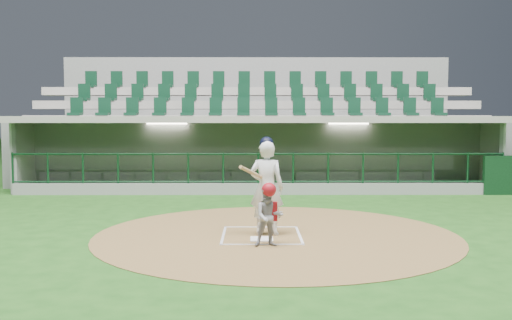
{
  "coord_description": "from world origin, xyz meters",
  "views": [
    {
      "loc": [
        -0.17,
        -11.41,
        2.28
      ],
      "look_at": [
        -0.09,
        2.6,
        1.3
      ],
      "focal_mm": 40.0,
      "sensor_mm": 36.0,
      "label": 1
    }
  ],
  "objects": [
    {
      "name": "home_plate",
      "position": [
        0.0,
        -0.7,
        0.02
      ],
      "size": [
        0.43,
        0.43,
        0.02
      ],
      "primitive_type": "cube",
      "color": "white",
      "rests_on": "dirt_circle"
    },
    {
      "name": "seating_deck",
      "position": [
        0.0,
        10.91,
        1.42
      ],
      "size": [
        17.0,
        6.72,
        5.15
      ],
      "color": "slate",
      "rests_on": "ground"
    },
    {
      "name": "batter_box_chalk",
      "position": [
        0.0,
        -0.3,
        0.02
      ],
      "size": [
        1.55,
        1.8,
        0.01
      ],
      "color": "silver",
      "rests_on": "ground"
    },
    {
      "name": "ground",
      "position": [
        0.0,
        0.0,
        0.0
      ],
      "size": [
        120.0,
        120.0,
        0.0
      ],
      "primitive_type": "plane",
      "color": "#1A4814",
      "rests_on": "ground"
    },
    {
      "name": "dugout_structure",
      "position": [
        0.1,
        7.82,
        0.96
      ],
      "size": [
        16.4,
        3.7,
        3.0
      ],
      "color": "slate",
      "rests_on": "ground"
    },
    {
      "name": "dirt_circle",
      "position": [
        0.3,
        -0.2,
        0.01
      ],
      "size": [
        7.2,
        7.2,
        0.01
      ],
      "primitive_type": "cylinder",
      "color": "brown",
      "rests_on": "ground"
    },
    {
      "name": "batter",
      "position": [
        0.1,
        -0.21,
        0.98
      ],
      "size": [
        0.92,
        0.93,
        1.95
      ],
      "color": "white",
      "rests_on": "dirt_circle"
    },
    {
      "name": "catcher",
      "position": [
        0.12,
        -1.26,
        0.59
      ],
      "size": [
        0.56,
        0.46,
        1.15
      ],
      "color": "#929298",
      "rests_on": "dirt_circle"
    }
  ]
}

